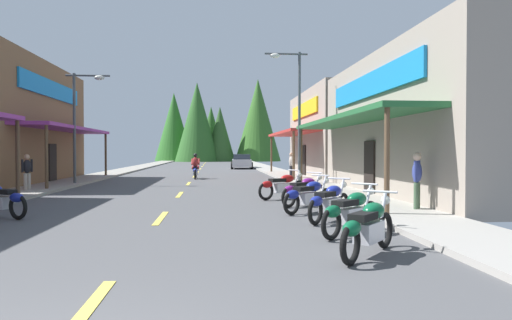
% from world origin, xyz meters
% --- Properties ---
extents(ground, '(10.33, 90.26, 0.10)m').
position_xyz_m(ground, '(0.00, 30.13, -0.05)').
color(ground, '#4C4C4F').
extents(sidewalk_left, '(2.18, 90.26, 0.12)m').
position_xyz_m(sidewalk_left, '(-6.25, 30.13, 0.06)').
color(sidewalk_left, gray).
rests_on(sidewalk_left, ground).
extents(sidewalk_right, '(2.18, 90.26, 0.12)m').
position_xyz_m(sidewalk_right, '(6.25, 30.13, 0.06)').
color(sidewalk_right, '#9E9991').
rests_on(sidewalk_right, ground).
extents(centerline_dashes, '(0.16, 65.16, 0.01)m').
position_xyz_m(centerline_dashes, '(0.00, 34.36, 0.01)').
color(centerline_dashes, '#E0C64C').
rests_on(centerline_dashes, ground).
extents(storefront_right_near, '(9.35, 13.59, 5.45)m').
position_xyz_m(storefront_right_near, '(11.07, 14.40, 2.73)').
color(storefront_right_near, gray).
rests_on(storefront_right_near, ground).
extents(storefront_right_far, '(8.79, 11.79, 5.70)m').
position_xyz_m(storefront_right_far, '(10.80, 27.60, 2.85)').
color(storefront_right_far, gray).
rests_on(storefront_right_far, ground).
extents(streetlamp_left, '(2.14, 0.30, 5.56)m').
position_xyz_m(streetlamp_left, '(-5.21, 20.75, 3.68)').
color(streetlamp_left, '#474C51').
rests_on(streetlamp_left, ground).
extents(streetlamp_right, '(2.14, 0.30, 6.61)m').
position_xyz_m(streetlamp_right, '(5.25, 19.82, 4.27)').
color(streetlamp_right, '#474C51').
rests_on(streetlamp_right, ground).
extents(motorcycle_parked_right_0, '(1.45, 1.71, 1.04)m').
position_xyz_m(motorcycle_parked_right_0, '(3.85, 4.32, 0.49)').
color(motorcycle_parked_right_0, black).
rests_on(motorcycle_parked_right_0, ground).
extents(motorcycle_parked_right_1, '(1.65, 1.52, 1.04)m').
position_xyz_m(motorcycle_parked_right_1, '(4.13, 6.20, 0.49)').
color(motorcycle_parked_right_1, black).
rests_on(motorcycle_parked_right_1, ground).
extents(motorcycle_parked_right_2, '(1.47, 1.69, 1.04)m').
position_xyz_m(motorcycle_parked_right_2, '(4.15, 8.07, 0.49)').
color(motorcycle_parked_right_2, black).
rests_on(motorcycle_parked_right_2, ground).
extents(motorcycle_parked_right_3, '(1.71, 1.44, 1.04)m').
position_xyz_m(motorcycle_parked_right_3, '(3.97, 9.70, 0.49)').
color(motorcycle_parked_right_3, black).
rests_on(motorcycle_parked_right_3, ground).
extents(motorcycle_parked_right_4, '(1.70, 1.45, 1.04)m').
position_xyz_m(motorcycle_parked_right_4, '(4.15, 11.31, 0.49)').
color(motorcycle_parked_right_4, black).
rests_on(motorcycle_parked_right_4, ground).
extents(motorcycle_parked_right_5, '(1.90, 1.16, 1.04)m').
position_xyz_m(motorcycle_parked_right_5, '(3.76, 13.36, 0.49)').
color(motorcycle_parked_right_5, black).
rests_on(motorcycle_parked_right_5, ground).
extents(rider_cruising_lead, '(0.60, 2.14, 1.57)m').
position_xyz_m(rider_cruising_lead, '(0.18, 25.74, 0.66)').
color(rider_cruising_lead, black).
rests_on(rider_cruising_lead, ground).
extents(pedestrian_by_shop, '(0.39, 0.53, 1.58)m').
position_xyz_m(pedestrian_by_shop, '(-6.36, 16.94, 0.91)').
color(pedestrian_by_shop, '#B2A599').
rests_on(pedestrian_by_shop, ground).
extents(pedestrian_browsing, '(0.42, 0.49, 1.67)m').
position_xyz_m(pedestrian_browsing, '(6.92, 9.34, 0.97)').
color(pedestrian_browsing, '#3F593F').
rests_on(pedestrian_browsing, ground).
extents(pedestrian_waiting, '(0.30, 0.57, 1.62)m').
position_xyz_m(pedestrian_waiting, '(5.95, 24.65, 0.93)').
color(pedestrian_waiting, black).
rests_on(pedestrian_waiting, ground).
extents(parked_car_curbside, '(2.22, 4.38, 1.40)m').
position_xyz_m(parked_car_curbside, '(3.96, 41.81, 0.69)').
color(parked_car_curbside, silver).
rests_on(parked_car_curbside, ground).
extents(treeline_backdrop, '(21.19, 12.22, 13.76)m').
position_xyz_m(treeline_backdrop, '(1.63, 75.03, 6.09)').
color(treeline_backdrop, '#2B5C23').
rests_on(treeline_backdrop, ground).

